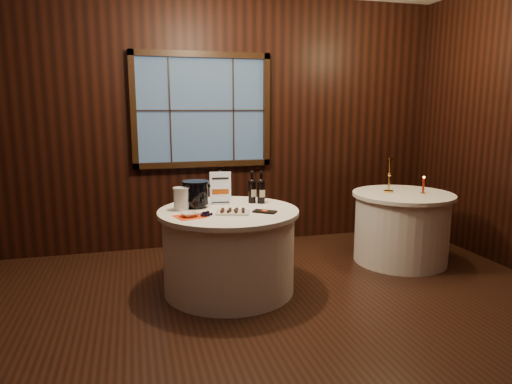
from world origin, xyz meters
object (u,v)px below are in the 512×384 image
object	(u,v)px
main_table	(229,250)
side_table	(401,227)
cracker_bowl	(189,214)
red_candle	(423,187)
grape_bunch	(207,214)
chocolate_box	(265,212)
port_bottle_left	(252,189)
brass_candlestick	(389,180)
ice_bucket	(196,194)
chocolate_plate	(233,212)
sign_stand	(221,193)
glass_pitcher	(181,199)
port_bottle_right	(261,189)

from	to	relation	value
main_table	side_table	bearing A→B (deg)	8.53
cracker_bowl	red_candle	size ratio (longest dim) A/B	0.76
side_table	grape_bunch	size ratio (longest dim) A/B	6.10
chocolate_box	cracker_bowl	distance (m)	0.67
side_table	port_bottle_left	world-z (taller)	port_bottle_left
main_table	brass_candlestick	distance (m)	1.98
main_table	grape_bunch	bearing A→B (deg)	-137.74
main_table	ice_bucket	xyz separation A→B (m)	(-0.27, 0.17, 0.51)
ice_bucket	chocolate_box	world-z (taller)	ice_bucket
chocolate_plate	brass_candlestick	world-z (taller)	brass_candlestick
port_bottle_left	cracker_bowl	distance (m)	0.79
side_table	red_candle	size ratio (longest dim) A/B	5.63
ice_bucket	red_candle	size ratio (longest dim) A/B	1.30
main_table	sign_stand	bearing A→B (deg)	95.01
side_table	chocolate_box	size ratio (longest dim) A/B	5.39
port_bottle_left	side_table	bearing A→B (deg)	-11.45
side_table	grape_bunch	world-z (taller)	grape_bunch
sign_stand	brass_candlestick	xyz separation A→B (m)	(1.89, 0.13, 0.03)
cracker_bowl	red_candle	distance (m)	2.59
chocolate_box	glass_pitcher	world-z (taller)	glass_pitcher
main_table	glass_pitcher	bearing A→B (deg)	165.97
grape_bunch	port_bottle_right	bearing A→B (deg)	34.37
sign_stand	grape_bunch	distance (m)	0.52
ice_bucket	chocolate_plate	size ratio (longest dim) A/B	0.75
brass_candlestick	side_table	bearing A→B (deg)	-32.63
sign_stand	cracker_bowl	size ratio (longest dim) A/B	2.24
sign_stand	ice_bucket	distance (m)	0.26
ice_bucket	sign_stand	bearing A→B (deg)	18.90
port_bottle_right	red_candle	distance (m)	1.81
side_table	sign_stand	bearing A→B (deg)	-178.79
brass_candlestick	cracker_bowl	bearing A→B (deg)	-165.87
side_table	sign_stand	size ratio (longest dim) A/B	3.32
port_bottle_right	grape_bunch	size ratio (longest dim) A/B	1.76
glass_pitcher	main_table	bearing A→B (deg)	-2.98
main_table	chocolate_plate	size ratio (longest dim) A/B	3.85
sign_stand	port_bottle_right	world-z (taller)	sign_stand
glass_pitcher	cracker_bowl	bearing A→B (deg)	-72.37
chocolate_plate	grape_bunch	world-z (taller)	same
port_bottle_right	brass_candlestick	bearing A→B (deg)	4.39
ice_bucket	grape_bunch	xyz separation A→B (m)	(0.04, -0.38, -0.11)
chocolate_box	brass_candlestick	xyz separation A→B (m)	(1.58, 0.58, 0.13)
ice_bucket	chocolate_box	bearing A→B (deg)	-33.37
sign_stand	cracker_bowl	world-z (taller)	sign_stand
main_table	ice_bucket	size ratio (longest dim) A/B	5.15
glass_pitcher	side_table	bearing A→B (deg)	15.72
sign_stand	chocolate_plate	size ratio (longest dim) A/B	0.98
port_bottle_left	red_candle	world-z (taller)	port_bottle_left
ice_bucket	brass_candlestick	xyz separation A→B (m)	(2.14, 0.21, 0.01)
glass_pitcher	port_bottle_left	bearing A→B (deg)	21.96
cracker_bowl	chocolate_plate	bearing A→B (deg)	3.49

